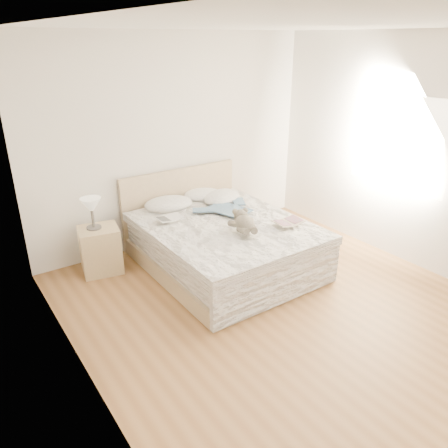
{
  "coord_description": "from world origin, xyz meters",
  "views": [
    {
      "loc": [
        -2.7,
        -2.76,
        2.6
      ],
      "look_at": [
        -0.06,
        1.05,
        0.62
      ],
      "focal_mm": 35.0,
      "sensor_mm": 36.0,
      "label": 1
    }
  ],
  "objects_px": {
    "table_lamp": "(91,207)",
    "bed": "(221,243)",
    "photo_book": "(169,219)",
    "childrens_book": "(288,222)",
    "teddy_bear": "(244,230)",
    "nightstand": "(101,250)"
  },
  "relations": [
    {
      "from": "childrens_book",
      "to": "bed",
      "type": "bearing_deg",
      "value": 139.7
    },
    {
      "from": "photo_book",
      "to": "childrens_book",
      "type": "distance_m",
      "value": 1.4
    },
    {
      "from": "table_lamp",
      "to": "photo_book",
      "type": "xyz_separation_m",
      "value": [
        0.78,
        -0.39,
        -0.2
      ]
    },
    {
      "from": "bed",
      "to": "nightstand",
      "type": "bearing_deg",
      "value": 150.75
    },
    {
      "from": "childrens_book",
      "to": "teddy_bear",
      "type": "distance_m",
      "value": 0.58
    },
    {
      "from": "bed",
      "to": "photo_book",
      "type": "bearing_deg",
      "value": 146.52
    },
    {
      "from": "photo_book",
      "to": "childrens_book",
      "type": "bearing_deg",
      "value": -40.71
    },
    {
      "from": "bed",
      "to": "childrens_book",
      "type": "bearing_deg",
      "value": -43.9
    },
    {
      "from": "bed",
      "to": "childrens_book",
      "type": "relative_size",
      "value": 5.98
    },
    {
      "from": "nightstand",
      "to": "teddy_bear",
      "type": "bearing_deg",
      "value": -42.83
    },
    {
      "from": "childrens_book",
      "to": "teddy_bear",
      "type": "height_order",
      "value": "teddy_bear"
    },
    {
      "from": "photo_book",
      "to": "teddy_bear",
      "type": "distance_m",
      "value": 0.95
    },
    {
      "from": "bed",
      "to": "photo_book",
      "type": "height_order",
      "value": "bed"
    },
    {
      "from": "nightstand",
      "to": "teddy_bear",
      "type": "distance_m",
      "value": 1.76
    },
    {
      "from": "table_lamp",
      "to": "teddy_bear",
      "type": "height_order",
      "value": "table_lamp"
    },
    {
      "from": "childrens_book",
      "to": "nightstand",
      "type": "bearing_deg",
      "value": 149.19
    },
    {
      "from": "nightstand",
      "to": "photo_book",
      "type": "relative_size",
      "value": 1.77
    },
    {
      "from": "bed",
      "to": "table_lamp",
      "type": "height_order",
      "value": "bed"
    },
    {
      "from": "bed",
      "to": "photo_book",
      "type": "xyz_separation_m",
      "value": [
        -0.52,
        0.34,
        0.32
      ]
    },
    {
      "from": "photo_book",
      "to": "teddy_bear",
      "type": "relative_size",
      "value": 0.83
    },
    {
      "from": "table_lamp",
      "to": "bed",
      "type": "bearing_deg",
      "value": -29.46
    },
    {
      "from": "nightstand",
      "to": "childrens_book",
      "type": "relative_size",
      "value": 1.56
    }
  ]
}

